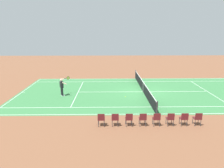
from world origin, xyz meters
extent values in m
plane|color=brown|center=(0.00, 0.00, 0.00)|extent=(60.00, 60.00, 0.00)
cube|color=#387A42|center=(0.00, 0.00, 0.00)|extent=(24.20, 11.40, 0.00)
cube|color=white|center=(11.90, 0.00, 0.00)|extent=(0.05, 11.00, 0.01)
cube|color=white|center=(0.00, -5.50, 0.00)|extent=(23.80, 0.05, 0.01)
cube|color=white|center=(0.00, 5.50, 0.00)|extent=(23.80, 0.05, 0.01)
cube|color=white|center=(0.00, -4.11, 0.00)|extent=(23.80, 0.05, 0.01)
cube|color=white|center=(0.00, 4.11, 0.00)|extent=(23.80, 0.05, 0.01)
cube|color=white|center=(6.40, 0.00, 0.00)|extent=(0.05, 8.22, 0.01)
cube|color=white|center=(-6.40, 0.00, 0.00)|extent=(0.05, 8.22, 0.01)
cube|color=white|center=(0.00, 0.00, 0.00)|extent=(12.80, 0.05, 0.01)
cube|color=white|center=(11.75, 0.00, 0.00)|extent=(0.30, 0.05, 0.01)
cylinder|color=#2D2D33|center=(0.00, -5.80, 0.54)|extent=(0.10, 0.10, 1.08)
cylinder|color=#2D2D33|center=(0.00, 5.80, 0.54)|extent=(0.10, 0.10, 1.08)
cube|color=black|center=(0.00, 0.00, 0.44)|extent=(0.02, 11.60, 0.88)
cube|color=white|center=(0.00, 0.00, 0.95)|extent=(0.04, 11.60, 0.06)
cube|color=white|center=(0.00, 0.00, 0.44)|extent=(0.04, 0.06, 0.88)
cylinder|color=black|center=(7.63, 1.30, 0.45)|extent=(0.15, 0.15, 0.74)
cube|color=white|center=(7.58, 1.27, 0.04)|extent=(0.30, 0.24, 0.09)
cylinder|color=black|center=(7.75, 1.09, 0.45)|extent=(0.15, 0.15, 0.74)
cube|color=white|center=(7.70, 1.06, 0.04)|extent=(0.30, 0.24, 0.09)
cube|color=black|center=(7.69, 1.20, 1.10)|extent=(0.40, 0.45, 0.56)
sphere|color=beige|center=(7.69, 1.20, 1.53)|extent=(0.23, 0.23, 0.23)
cylinder|color=beige|center=(7.39, 1.34, 1.23)|extent=(0.42, 0.18, 0.26)
cylinder|color=beige|center=(7.69, 0.87, 1.43)|extent=(0.33, 0.38, 0.30)
cylinder|color=#232326|center=(7.45, 0.65, 1.54)|extent=(0.26, 0.18, 0.04)
torus|color=#232326|center=(7.21, 0.50, 1.54)|extent=(0.28, 0.19, 0.31)
cylinder|color=#C6D84C|center=(7.21, 0.50, 1.54)|extent=(0.23, 0.15, 0.27)
sphere|color=#CCE01E|center=(1.86, 1.59, 0.03)|extent=(0.07, 0.07, 0.07)
cylinder|color=#38383D|center=(-2.03, 7.11, 0.22)|extent=(0.04, 0.04, 0.44)
cylinder|color=#38383D|center=(-2.39, 7.11, 0.22)|extent=(0.04, 0.04, 0.44)
cylinder|color=#38383D|center=(-2.03, 7.47, 0.22)|extent=(0.04, 0.04, 0.44)
cylinder|color=#38383D|center=(-2.39, 7.47, 0.22)|extent=(0.04, 0.04, 0.44)
cube|color=#56191E|center=(-2.21, 7.29, 0.46)|extent=(0.44, 0.44, 0.04)
cube|color=#56191E|center=(-2.21, 7.49, 0.68)|extent=(0.44, 0.04, 0.40)
cylinder|color=#38383D|center=(-1.16, 7.11, 0.22)|extent=(0.04, 0.04, 0.44)
cylinder|color=#38383D|center=(-1.52, 7.11, 0.22)|extent=(0.04, 0.04, 0.44)
cylinder|color=#38383D|center=(-1.16, 7.47, 0.22)|extent=(0.04, 0.04, 0.44)
cylinder|color=#38383D|center=(-1.52, 7.47, 0.22)|extent=(0.04, 0.04, 0.44)
cube|color=#56191E|center=(-1.34, 7.29, 0.46)|extent=(0.44, 0.44, 0.04)
cube|color=#56191E|center=(-1.34, 7.49, 0.68)|extent=(0.44, 0.04, 0.40)
cylinder|color=#38383D|center=(-0.30, 7.11, 0.22)|extent=(0.04, 0.04, 0.44)
cylinder|color=#38383D|center=(-0.66, 7.11, 0.22)|extent=(0.04, 0.04, 0.44)
cylinder|color=#38383D|center=(-0.30, 7.47, 0.22)|extent=(0.04, 0.04, 0.44)
cylinder|color=#38383D|center=(-0.66, 7.47, 0.22)|extent=(0.04, 0.04, 0.44)
cube|color=#56191E|center=(-0.48, 7.29, 0.46)|extent=(0.44, 0.44, 0.04)
cube|color=#56191E|center=(-0.48, 7.49, 0.68)|extent=(0.44, 0.04, 0.40)
cylinder|color=#38383D|center=(0.57, 7.11, 0.22)|extent=(0.04, 0.04, 0.44)
cylinder|color=#38383D|center=(0.21, 7.11, 0.22)|extent=(0.04, 0.04, 0.44)
cylinder|color=#38383D|center=(0.57, 7.47, 0.22)|extent=(0.04, 0.04, 0.44)
cylinder|color=#38383D|center=(0.21, 7.47, 0.22)|extent=(0.04, 0.04, 0.44)
cube|color=#56191E|center=(0.39, 7.29, 0.46)|extent=(0.44, 0.44, 0.04)
cube|color=#56191E|center=(0.39, 7.49, 0.68)|extent=(0.44, 0.04, 0.40)
cylinder|color=#38383D|center=(1.44, 7.11, 0.22)|extent=(0.04, 0.04, 0.44)
cylinder|color=#38383D|center=(1.08, 7.11, 0.22)|extent=(0.04, 0.04, 0.44)
cylinder|color=#38383D|center=(1.44, 7.47, 0.22)|extent=(0.04, 0.04, 0.44)
cylinder|color=#38383D|center=(1.08, 7.47, 0.22)|extent=(0.04, 0.04, 0.44)
cube|color=#56191E|center=(1.26, 7.29, 0.46)|extent=(0.44, 0.44, 0.04)
cube|color=#56191E|center=(1.26, 7.49, 0.68)|extent=(0.44, 0.04, 0.40)
cylinder|color=#38383D|center=(2.31, 7.11, 0.22)|extent=(0.04, 0.04, 0.44)
cylinder|color=#38383D|center=(1.95, 7.11, 0.22)|extent=(0.04, 0.04, 0.44)
cylinder|color=#38383D|center=(2.31, 7.47, 0.22)|extent=(0.04, 0.04, 0.44)
cylinder|color=#38383D|center=(1.95, 7.47, 0.22)|extent=(0.04, 0.04, 0.44)
cube|color=#56191E|center=(2.13, 7.29, 0.46)|extent=(0.44, 0.44, 0.04)
cube|color=#56191E|center=(2.13, 7.49, 0.68)|extent=(0.44, 0.04, 0.40)
cylinder|color=#38383D|center=(3.18, 7.11, 0.22)|extent=(0.04, 0.04, 0.44)
cylinder|color=#38383D|center=(2.82, 7.11, 0.22)|extent=(0.04, 0.04, 0.44)
cylinder|color=#38383D|center=(3.18, 7.47, 0.22)|extent=(0.04, 0.04, 0.44)
cylinder|color=#38383D|center=(2.82, 7.47, 0.22)|extent=(0.04, 0.04, 0.44)
cube|color=#56191E|center=(3.00, 7.29, 0.46)|extent=(0.44, 0.44, 0.04)
cube|color=#56191E|center=(3.00, 7.49, 0.68)|extent=(0.44, 0.04, 0.40)
cylinder|color=#38383D|center=(4.05, 7.11, 0.22)|extent=(0.04, 0.04, 0.44)
cylinder|color=#38383D|center=(3.69, 7.11, 0.22)|extent=(0.04, 0.04, 0.44)
cylinder|color=#38383D|center=(4.05, 7.47, 0.22)|extent=(0.04, 0.04, 0.44)
cylinder|color=#38383D|center=(3.69, 7.47, 0.22)|extent=(0.04, 0.04, 0.44)
cube|color=#56191E|center=(3.87, 7.29, 0.46)|extent=(0.44, 0.44, 0.04)
cube|color=#56191E|center=(3.87, 7.49, 0.68)|extent=(0.44, 0.04, 0.40)
camera|label=1|loc=(3.39, 19.06, 5.85)|focal=32.47mm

